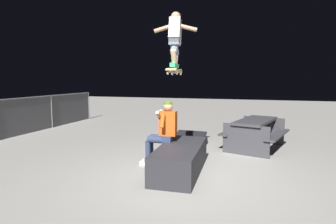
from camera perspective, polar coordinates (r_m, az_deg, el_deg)
ground_plane at (r=5.24m, az=3.93°, el=-13.06°), size 40.00×40.00×0.00m
ledge_box_main at (r=5.39m, az=2.55°, el=-9.60°), size 1.94×0.83×0.51m
person_sitting_on_ledge at (r=5.69m, az=-1.06°, el=-3.55°), size 0.59×0.76×1.35m
skateboard at (r=5.68m, az=1.36°, el=8.36°), size 1.04×0.33×0.13m
skater_airborne at (r=5.80m, az=1.46°, el=15.15°), size 0.63×0.89×1.12m
kicker_ramp at (r=7.40m, az=4.02°, el=-6.54°), size 1.11×0.91×0.45m
picnic_table_back at (r=7.45m, az=17.45°, el=-3.40°), size 2.01×1.76×0.75m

